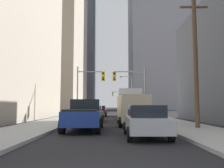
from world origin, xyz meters
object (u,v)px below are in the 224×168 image
traffic_signal_near_right (132,83)px  pickup_truck_blue (85,115)px  city_bus (129,103)px  traffic_signal_near_left (90,84)px  sedan_maroon (101,111)px  cargo_van_beige (133,109)px  traffic_signal_far_right (120,97)px  sedan_silver (147,121)px  sedan_green (94,113)px

traffic_signal_near_right → pickup_truck_blue: bearing=-107.7°
city_bus → pickup_truck_blue: city_bus is taller
traffic_signal_near_left → traffic_signal_near_right: bearing=0.0°
traffic_signal_near_left → sedan_maroon: bearing=83.4°
cargo_van_beige → traffic_signal_far_right: traffic_signal_far_right is taller
traffic_signal_near_left → traffic_signal_far_right: same height
cargo_van_beige → sedan_silver: cargo_van_beige is taller
sedan_maroon → traffic_signal_near_left: (-0.85, -7.31, 3.24)m
sedan_silver → traffic_signal_near_right: traffic_signal_near_right is taller
cargo_van_beige → sedan_maroon: (-3.29, 16.01, -0.52)m
city_bus → pickup_truck_blue: 17.01m
city_bus → pickup_truck_blue: (-3.90, -16.52, -1.00)m
traffic_signal_far_right → sedan_green: bearing=-95.2°
city_bus → traffic_signal_near_right: size_ratio=1.93×
traffic_signal_far_right → sedan_maroon: bearing=-96.9°
sedan_green → traffic_signal_far_right: bearing=84.8°
traffic_signal_near_left → traffic_signal_near_right: size_ratio=1.00×
sedan_maroon → sedan_silver: bearing=-81.7°
cargo_van_beige → sedan_maroon: 16.36m
sedan_silver → sedan_maroon: (-3.35, 22.84, 0.00)m
sedan_silver → traffic_signal_near_right: size_ratio=0.70×
pickup_truck_blue → traffic_signal_near_left: size_ratio=0.91×
sedan_silver → traffic_signal_far_right: (0.53, 54.67, 3.27)m
traffic_signal_near_left → sedan_green: bearing=-79.4°
sedan_green → traffic_signal_near_left: size_ratio=0.70×
pickup_truck_blue → traffic_signal_far_right: bearing=85.7°
cargo_van_beige → sedan_green: bearing=126.7°
city_bus → traffic_signal_far_right: traffic_signal_far_right is taller
pickup_truck_blue → sedan_silver: bearing=-45.6°
pickup_truck_blue → sedan_maroon: 19.46m
city_bus → traffic_signal_near_left: size_ratio=1.93×
pickup_truck_blue → city_bus: bearing=76.7°
sedan_silver → sedan_green: same height
traffic_signal_near_left → traffic_signal_near_right: 4.76m
sedan_green → sedan_silver: bearing=-73.3°
city_bus → traffic_signal_near_left: bearing=-137.5°
pickup_truck_blue → traffic_signal_far_right: size_ratio=0.91×
sedan_green → traffic_signal_near_left: bearing=100.6°
pickup_truck_blue → sedan_silver: pickup_truck_blue is taller
cargo_van_beige → traffic_signal_far_right: 47.93m
traffic_signal_near_right → sedan_silver: bearing=-92.1°
traffic_signal_near_left → traffic_signal_near_right: (4.76, 0.00, 0.03)m
sedan_green → traffic_signal_near_left: (-0.79, 4.20, 3.24)m
pickup_truck_blue → sedan_maroon: bearing=90.1°
pickup_truck_blue → cargo_van_beige: (3.26, 3.44, 0.35)m
sedan_green → traffic_signal_far_right: size_ratio=0.70×
city_bus → sedan_silver: bearing=-91.7°
city_bus → sedan_silver: 19.95m
sedan_green → traffic_signal_near_left: 5.36m
sedan_green → sedan_maroon: 11.51m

